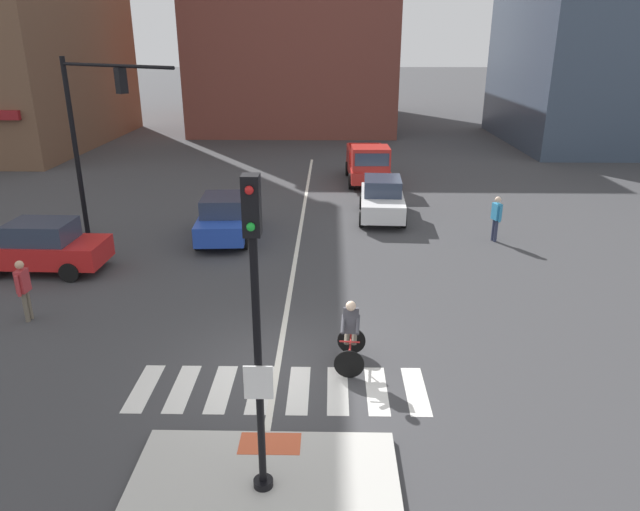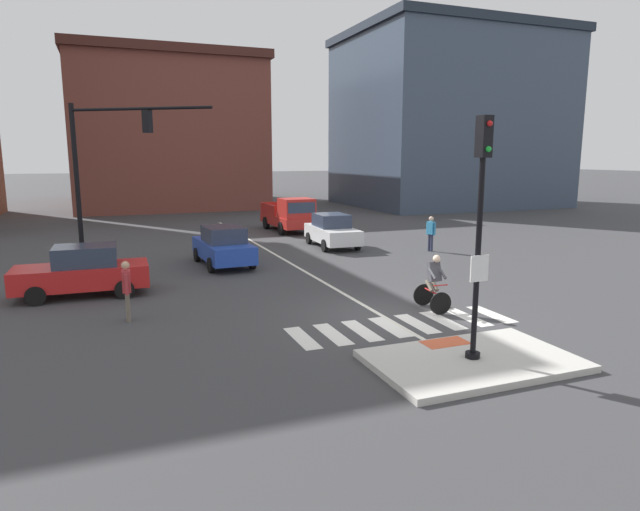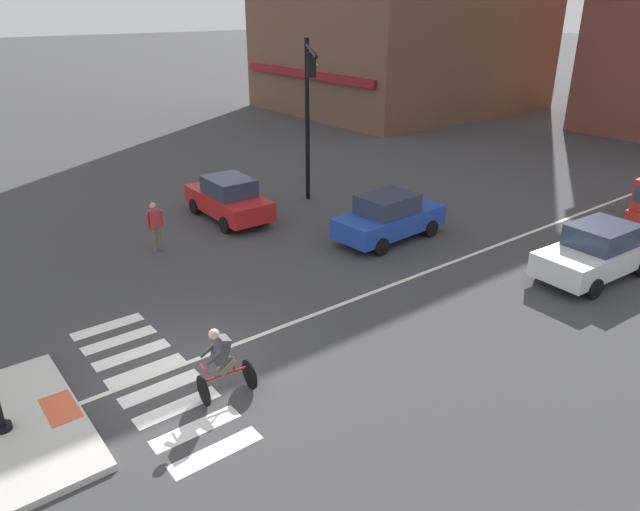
{
  "view_description": "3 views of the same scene",
  "coord_description": "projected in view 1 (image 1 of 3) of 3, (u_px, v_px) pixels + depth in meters",
  "views": [
    {
      "loc": [
        1.06,
        -11.39,
        6.94
      ],
      "look_at": [
        0.79,
        2.57,
        1.72
      ],
      "focal_mm": 32.58,
      "sensor_mm": 36.0,
      "label": 1
    },
    {
      "loc": [
        -7.18,
        -13.24,
        4.45
      ],
      "look_at": [
        -0.94,
        2.84,
        1.33
      ],
      "focal_mm": 30.7,
      "sensor_mm": 36.0,
      "label": 2
    },
    {
      "loc": [
        10.71,
        -4.58,
        7.64
      ],
      "look_at": [
        0.44,
        3.4,
        1.97
      ],
      "focal_mm": 32.75,
      "sensor_mm": 36.0,
      "label": 3
    }
  ],
  "objects": [
    {
      "name": "crosswalk_stripe_g",
      "position": [
        377.0,
        390.0,
        12.21
      ],
      "size": [
        0.44,
        1.8,
        0.01
      ],
      "primitive_type": "cube",
      "color": "silver",
      "rests_on": "ground"
    },
    {
      "name": "signal_pole",
      "position": [
        256.0,
        315.0,
        8.32
      ],
      "size": [
        0.44,
        0.38,
        5.12
      ],
      "color": "black",
      "rests_on": "traffic_island"
    },
    {
      "name": "car_red_cross_left",
      "position": [
        40.0,
        247.0,
        18.24
      ],
      "size": [
        4.14,
        1.92,
        1.64
      ],
      "color": "red",
      "rests_on": "ground"
    },
    {
      "name": "traffic_light_mast",
      "position": [
        91.0,
        122.0,
        20.04
      ],
      "size": [
        4.75,
        3.22,
        6.39
      ],
      "color": "black",
      "rests_on": "ground"
    },
    {
      "name": "car_blue_westbound_far",
      "position": [
        224.0,
        217.0,
        21.28
      ],
      "size": [
        2.03,
        4.19,
        1.64
      ],
      "color": "#2347B7",
      "rests_on": "ground"
    },
    {
      "name": "pedestrian_at_curb_left",
      "position": [
        23.0,
        286.0,
        14.93
      ],
      "size": [
        0.23,
        0.55,
        1.67
      ],
      "color": "#6B6051",
      "rests_on": "ground"
    },
    {
      "name": "ground_plane",
      "position": [
        283.0,
        366.0,
        13.12
      ],
      "size": [
        300.0,
        300.0,
        0.0
      ],
      "primitive_type": "plane",
      "color": "#3D3D3F"
    },
    {
      "name": "building_corner_right",
      "position": [
        298.0,
        44.0,
        50.33
      ],
      "size": [
        15.95,
        22.35,
        12.95
      ],
      "color": "brown",
      "rests_on": "ground"
    },
    {
      "name": "pedestrian_waiting_far_side",
      "position": [
        496.0,
        215.0,
        20.91
      ],
      "size": [
        0.32,
        0.53,
        1.67
      ],
      "color": "#2D334C",
      "rests_on": "ground"
    },
    {
      "name": "cyclist",
      "position": [
        351.0,
        332.0,
        12.81
      ],
      "size": [
        0.75,
        1.14,
        1.68
      ],
      "color": "black",
      "rests_on": "ground"
    },
    {
      "name": "car_white_eastbound_far",
      "position": [
        382.0,
        198.0,
        23.77
      ],
      "size": [
        2.01,
        4.18,
        1.64
      ],
      "color": "white",
      "rests_on": "ground"
    },
    {
      "name": "lane_centre_line",
      "position": [
        300.0,
        230.0,
        22.49
      ],
      "size": [
        0.14,
        28.0,
        0.01
      ],
      "primitive_type": "cube",
      "color": "silver",
      "rests_on": "ground"
    },
    {
      "name": "crosswalk_stripe_c",
      "position": [
        221.0,
        389.0,
        12.27
      ],
      "size": [
        0.44,
        1.8,
        0.01
      ],
      "primitive_type": "cube",
      "color": "silver",
      "rests_on": "ground"
    },
    {
      "name": "crosswalk_stripe_a",
      "position": [
        144.0,
        388.0,
        12.3
      ],
      "size": [
        0.44,
        1.8,
        0.01
      ],
      "primitive_type": "cube",
      "color": "silver",
      "rests_on": "ground"
    },
    {
      "name": "traffic_island",
      "position": [
        264.0,
        489.0,
        9.43
      ],
      "size": [
        4.44,
        2.78,
        0.15
      ],
      "primitive_type": "cube",
      "color": "beige",
      "rests_on": "ground"
    },
    {
      "name": "tactile_pad_front",
      "position": [
        270.0,
        443.0,
        10.37
      ],
      "size": [
        1.1,
        0.6,
        0.01
      ],
      "primitive_type": "cube",
      "color": "#DB5B38",
      "rests_on": "traffic_island"
    },
    {
      "name": "crosswalk_stripe_d",
      "position": [
        260.0,
        389.0,
        12.25
      ],
      "size": [
        0.44,
        1.8,
        0.01
      ],
      "primitive_type": "cube",
      "color": "silver",
      "rests_on": "ground"
    },
    {
      "name": "crosswalk_stripe_f",
      "position": [
        338.0,
        390.0,
        12.22
      ],
      "size": [
        0.44,
        1.8,
        0.01
      ],
      "primitive_type": "cube",
      "color": "silver",
      "rests_on": "ground"
    },
    {
      "name": "crosswalk_stripe_e",
      "position": [
        299.0,
        389.0,
        12.24
      ],
      "size": [
        0.44,
        1.8,
        0.01
      ],
      "primitive_type": "cube",
      "color": "silver",
      "rests_on": "ground"
    },
    {
      "name": "crosswalk_stripe_h",
      "position": [
        416.0,
        391.0,
        12.19
      ],
      "size": [
        0.44,
        1.8,
        0.01
      ],
      "primitive_type": "cube",
      "color": "silver",
      "rests_on": "ground"
    },
    {
      "name": "crosswalk_stripe_b",
      "position": [
        183.0,
        388.0,
        12.28
      ],
      "size": [
        0.44,
        1.8,
        0.01
      ],
      "primitive_type": "cube",
      "color": "silver",
      "rests_on": "ground"
    },
    {
      "name": "pickup_truck_red_eastbound_distant",
      "position": [
        368.0,
        165.0,
        29.34
      ],
      "size": [
        2.16,
        5.15,
        2.08
      ],
      "color": "red",
      "rests_on": "ground"
    }
  ]
}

